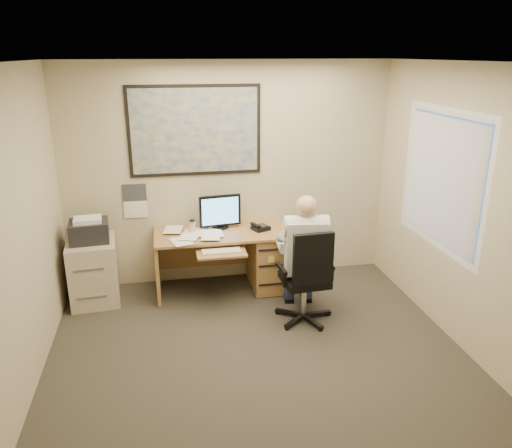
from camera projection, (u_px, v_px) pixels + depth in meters
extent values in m
cube|color=#322F26|center=(267.00, 379.00, 4.46)|extent=(4.00, 4.50, 0.00)
cube|color=white|center=(269.00, 63.00, 3.58)|extent=(4.00, 4.50, 0.00)
cube|color=#C4B894|center=(229.00, 175.00, 6.11)|extent=(4.00, 0.00, 2.70)
cube|color=#C4B894|center=(389.00, 439.00, 1.93)|extent=(4.00, 0.00, 2.70)
cube|color=#C4B894|center=(2.00, 256.00, 3.67)|extent=(0.00, 4.50, 2.70)
cube|color=#C4B894|center=(490.00, 223.00, 4.38)|extent=(0.00, 4.50, 2.70)
cube|color=#9F7444|center=(222.00, 233.00, 5.94)|extent=(1.60, 0.75, 0.03)
cube|color=#AD7F47|center=(269.00, 258.00, 6.16)|extent=(0.45, 0.70, 0.70)
cube|color=#AD7F47|center=(158.00, 267.00, 5.92)|extent=(0.04, 0.70, 0.70)
cube|color=#AD7F47|center=(219.00, 245.00, 6.35)|extent=(1.55, 0.03, 0.55)
cylinder|color=black|center=(220.00, 227.00, 6.07)|extent=(0.20, 0.20, 0.02)
cube|color=black|center=(220.00, 211.00, 5.98)|extent=(0.50, 0.10, 0.38)
cube|color=#5DB4FF|center=(220.00, 211.00, 5.96)|extent=(0.44, 0.06, 0.32)
cube|color=#9F7444|center=(221.00, 253.00, 5.53)|extent=(0.55, 0.30, 0.02)
cube|color=beige|center=(221.00, 251.00, 5.53)|extent=(0.43, 0.14, 0.02)
cube|color=black|center=(261.00, 228.00, 5.99)|extent=(0.24, 0.23, 0.05)
cylinder|color=silver|center=(192.00, 227.00, 5.85)|extent=(0.07, 0.07, 0.16)
cylinder|color=white|center=(210.00, 225.00, 6.03)|extent=(0.07, 0.07, 0.09)
cube|color=white|center=(184.00, 233.00, 5.85)|extent=(0.60, 0.56, 0.03)
cube|color=#1E4C93|center=(195.00, 131.00, 5.84)|extent=(1.56, 0.03, 1.06)
cube|color=white|center=(135.00, 201.00, 5.99)|extent=(0.28, 0.01, 0.42)
cube|color=#BDB098|center=(94.00, 271.00, 5.78)|extent=(0.58, 0.68, 0.74)
cube|color=black|center=(89.00, 231.00, 5.63)|extent=(0.45, 0.41, 0.23)
cube|color=white|center=(87.00, 220.00, 5.56)|extent=(0.32, 0.26, 0.05)
cylinder|color=silver|center=(304.00, 298.00, 5.40)|extent=(0.06, 0.06, 0.40)
cube|color=black|center=(304.00, 280.00, 5.33)|extent=(0.49, 0.49, 0.07)
cube|color=black|center=(310.00, 260.00, 5.01)|extent=(0.42, 0.09, 0.55)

